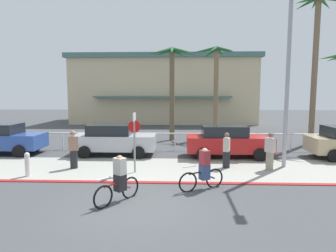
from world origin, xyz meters
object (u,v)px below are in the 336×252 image
object	(u,v)px
palm_tree_2	(317,33)
cyclist_black_0	(203,170)
bollard_1	(27,164)
streetlight_curb	(290,72)
car_blue_0	(2,138)
palm_tree_0	(172,69)
cyclist_red_1	(119,180)
pedestrian_0	(74,151)
car_red_2	(228,141)
pedestrian_1	(270,153)
palm_tree_1	(216,71)
car_silver_1	(114,139)
pedestrian_2	(226,152)
stop_sign_bike_lane	(134,134)

from	to	relation	value
palm_tree_2	cyclist_black_0	bearing A→B (deg)	-129.97
bollard_1	streetlight_curb	distance (m)	11.69
streetlight_curb	car_blue_0	xyz separation A→B (m)	(-14.68, 2.58, -3.41)
palm_tree_0	car_blue_0	bearing A→B (deg)	-151.33
car_blue_0	cyclist_red_1	size ratio (longest dim) A/B	2.93
cyclist_red_1	pedestrian_0	xyz separation A→B (m)	(-2.86, 3.89, 0.10)
cyclist_red_1	bollard_1	bearing A→B (deg)	148.95
palm_tree_2	car_red_2	distance (m)	9.97
pedestrian_1	bollard_1	bearing A→B (deg)	-172.21
cyclist_black_0	pedestrian_0	bearing A→B (deg)	155.09
palm_tree_1	car_silver_1	world-z (taller)	palm_tree_1
palm_tree_1	pedestrian_2	size ratio (longest dim) A/B	4.22
pedestrian_1	pedestrian_0	bearing A→B (deg)	-179.58
cyclist_red_1	pedestrian_1	bearing A→B (deg)	34.16
pedestrian_2	bollard_1	bearing A→B (deg)	-168.58
palm_tree_0	palm_tree_1	distance (m)	3.53
car_silver_1	pedestrian_1	world-z (taller)	car_silver_1
palm_tree_0	palm_tree_1	bearing A→B (deg)	23.20
palm_tree_0	cyclist_black_0	bearing A→B (deg)	-82.61
stop_sign_bike_lane	pedestrian_1	distance (m)	5.96
bollard_1	palm_tree_2	bearing A→B (deg)	28.92
car_red_2	pedestrian_0	world-z (taller)	pedestrian_0
cyclist_red_1	palm_tree_0	bearing A→B (deg)	83.68
palm_tree_0	pedestrian_2	distance (m)	9.26
car_blue_0	car_red_2	xyz separation A→B (m)	(12.42, -0.37, 0.00)
cyclist_black_0	pedestrian_2	xyz separation A→B (m)	(1.28, 2.94, 0.05)
bollard_1	pedestrian_0	world-z (taller)	pedestrian_0
cyclist_red_1	car_blue_0	bearing A→B (deg)	139.38
pedestrian_1	pedestrian_2	xyz separation A→B (m)	(-1.84, 0.29, -0.03)
pedestrian_0	palm_tree_0	bearing A→B (deg)	62.63
palm_tree_0	pedestrian_2	size ratio (longest dim) A/B	4.06
stop_sign_bike_lane	pedestrian_2	bearing A→B (deg)	12.99
palm_tree_1	car_red_2	distance (m)	8.04
stop_sign_bike_lane	cyclist_black_0	distance (m)	3.53
stop_sign_bike_lane	palm_tree_2	bearing A→B (deg)	35.07
palm_tree_0	car_red_2	xyz separation A→B (m)	(3.08, -5.48, -4.20)
car_blue_0	cyclist_red_1	xyz separation A→B (m)	(8.02, -6.88, -0.18)
car_blue_0	cyclist_black_0	size ratio (longest dim) A/B	2.70
car_blue_0	pedestrian_1	bearing A→B (deg)	-11.90
bollard_1	palm_tree_1	size ratio (longest dim) A/B	0.15
streetlight_curb	pedestrian_2	xyz separation A→B (m)	(-2.67, -0.06, -3.53)
stop_sign_bike_lane	palm_tree_0	distance (m)	9.40
car_red_2	pedestrian_1	world-z (taller)	car_red_2
bollard_1	cyclist_black_0	world-z (taller)	cyclist_black_0
cyclist_red_1	car_red_2	bearing A→B (deg)	55.87
pedestrian_2	palm_tree_2	bearing A→B (deg)	44.51
streetlight_curb	palm_tree_2	size ratio (longest dim) A/B	0.78
stop_sign_bike_lane	cyclist_red_1	xyz separation A→B (m)	(0.02, -3.32, -0.98)
bollard_1	streetlight_curb	size ratio (longest dim) A/B	0.13
bollard_1	palm_tree_0	size ratio (longest dim) A/B	0.15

